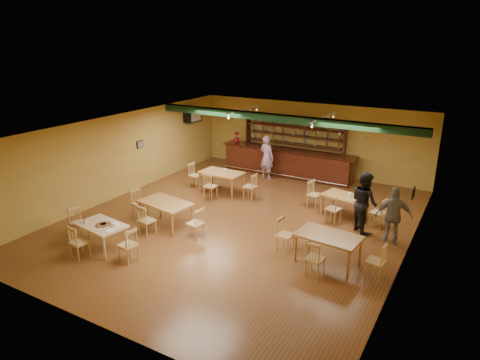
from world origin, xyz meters
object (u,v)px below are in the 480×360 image
Objects in this scene: dining_table_b at (344,206)px; patron_bar at (267,157)px; dining_table_a at (222,182)px; bar_counter at (287,162)px; dining_table_d at (328,249)px; patron_right_a at (364,202)px; near_table at (102,236)px; dining_table_c at (166,214)px.

dining_table_b is 0.78× the size of patron_bar.
patron_bar reaches higher than dining_table_a.
bar_counter is 3.64× the size of dining_table_d.
bar_counter is at bearing 2.30° from patron_right_a.
bar_counter is at bearing 127.70° from dining_table_d.
dining_table_a is at bearing -111.76° from bar_counter.
dining_table_a is 6.14m from dining_table_d.
dining_table_d is 2.52m from patron_right_a.
bar_counter reaches higher than dining_table_b.
near_table is 7.95m from patron_bar.
dining_table_a is at bearing -165.82° from dining_table_b.
dining_table_c is at bearing -99.35° from bar_counter.
bar_counter is 3.41m from dining_table_a.
near_table is at bearing -92.87° from dining_table_a.
patron_bar is 0.98× the size of patron_right_a.
patron_right_a reaches higher than patron_bar.
dining_table_a is at bearing 87.94° from patron_bar.
patron_bar is (1.15, 7.85, 0.54)m from near_table.
bar_counter reaches higher than dining_table_a.
patron_bar reaches higher than near_table.
patron_right_a is at bearing -6.16° from dining_table_a.
bar_counter is at bearing -108.45° from patron_bar.
patron_bar is (0.72, 2.34, 0.51)m from dining_table_a.
dining_table_a reaches higher than dining_table_b.
dining_table_c is 2.11m from near_table.
patron_right_a is at bearing -31.42° from dining_table_b.
bar_counter reaches higher than dining_table_c.
dining_table_b is (4.70, 0.05, -0.04)m from dining_table_a.
dining_table_b is 1.27m from patron_right_a.
patron_right_a is at bearing 89.71° from dining_table_d.
dining_table_c is (-4.53, -3.53, 0.05)m from dining_table_b.
bar_counter is 5.78m from patron_right_a.
bar_counter is 4.26× the size of near_table.
patron_bar reaches higher than dining_table_d.
dining_table_c is at bearing 72.21° from patron_right_a.
dining_table_b is at bearing 0.06° from patron_right_a.
dining_table_d is 0.86× the size of patron_right_a.
dining_table_d is (0.54, -3.25, 0.04)m from dining_table_b.
near_table is 0.74× the size of patron_right_a.
near_table is at bearing -97.64° from dining_table_c.
bar_counter is 3.15× the size of patron_right_a.
bar_counter is at bearing 89.56° from dining_table_c.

